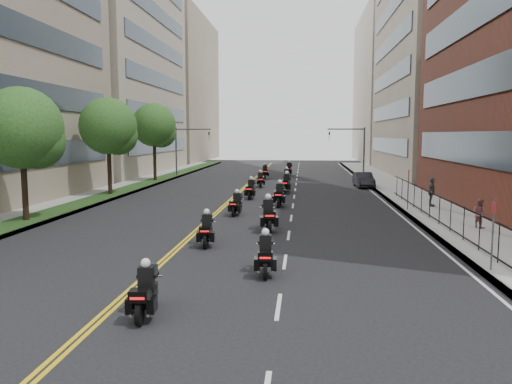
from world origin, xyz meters
TOP-DOWN VIEW (x-y plane):
  - ground at (0.00, 0.00)m, footprint 160.00×160.00m
  - sidewalk_right at (12.00, 25.00)m, footprint 4.00×90.00m
  - sidewalk_left at (-12.00, 25.00)m, footprint 4.00×90.00m
  - grass_strip at (-11.20, 25.00)m, footprint 2.00×90.00m
  - building_right_tan at (21.48, 48.00)m, footprint 15.11×28.00m
  - building_right_far at (21.50, 78.00)m, footprint 15.00×28.00m
  - building_left_mid at (-21.98, 48.00)m, footprint 16.11×28.00m
  - building_left_far at (-22.00, 78.00)m, footprint 16.00×28.00m
  - iron_fence at (11.00, 12.00)m, footprint 0.05×28.00m
  - street_trees at (-11.05, 18.61)m, footprint 4.40×38.40m
  - traffic_signal_right at (9.54, 42.00)m, footprint 4.09×0.20m
  - traffic_signal_left at (-9.54, 42.00)m, footprint 4.09×0.20m
  - motorcycle_0 at (-0.30, -1.08)m, footprint 0.56×2.11m
  - motorcycle_1 at (2.58, 3.24)m, footprint 0.56×2.17m
  - motorcycle_2 at (-0.31, 7.49)m, footprint 0.60×2.18m
  - motorcycle_3 at (2.14, 11.07)m, footprint 0.77×2.53m
  - motorcycle_4 at (-0.10, 15.80)m, footprint 0.60×2.11m
  - motorcycle_5 at (2.31, 19.62)m, footprint 0.60×2.46m
  - motorcycle_6 at (-0.03, 23.43)m, footprint 0.56×2.28m
  - motorcycle_7 at (2.50, 27.53)m, footprint 0.73×2.47m
  - motorcycle_8 at (-0.02, 31.78)m, footprint 0.66×2.15m
  - motorcycle_9 at (2.23, 36.25)m, footprint 0.59×2.18m
  - motorcycle_10 at (-0.25, 40.38)m, footprint 0.65×2.39m
  - motorcycle_11 at (2.22, 44.37)m, footprint 0.73×2.48m
  - parked_sedan at (9.40, 32.57)m, footprint 1.68×4.23m
  - pedestrian_b at (12.73, 12.11)m, footprint 0.83×0.90m
  - pedestrian_c at (12.23, 19.61)m, footprint 0.76×1.19m

SIDE VIEW (x-z plane):
  - ground at x=0.00m, z-range 0.00..0.00m
  - sidewalk_right at x=12.00m, z-range 0.00..0.15m
  - sidewalk_left at x=-12.00m, z-range 0.00..0.15m
  - grass_strip at x=-11.20m, z-range 0.15..0.19m
  - motorcycle_0 at x=-0.30m, z-range -0.16..1.39m
  - motorcycle_4 at x=-0.10m, z-range -0.16..1.40m
  - motorcycle_8 at x=-0.02m, z-range -0.17..1.43m
  - motorcycle_1 at x=2.58m, z-range -0.17..1.43m
  - motorcycle_2 at x=-0.31m, z-range -0.17..1.44m
  - motorcycle_9 at x=2.23m, z-range -0.17..1.44m
  - motorcycle_6 at x=-0.03m, z-range -0.18..1.51m
  - parked_sedan at x=9.40m, z-range 0.00..1.37m
  - motorcycle_10 at x=-0.25m, z-range -0.18..1.58m
  - motorcycle_5 at x=2.31m, z-range -0.19..1.62m
  - motorcycle_7 at x=2.50m, z-range -0.19..1.64m
  - motorcycle_11 at x=2.22m, z-range -0.19..1.64m
  - motorcycle_3 at x=2.14m, z-range -0.20..1.67m
  - pedestrian_b at x=12.73m, z-range 0.15..1.63m
  - iron_fence at x=11.00m, z-range 0.15..1.65m
  - pedestrian_c at x=12.23m, z-range 0.15..2.03m
  - traffic_signal_right at x=9.54m, z-range 0.90..6.50m
  - traffic_signal_left at x=-9.54m, z-range 0.90..6.50m
  - street_trees at x=-11.05m, z-range 1.14..9.12m
  - building_right_far at x=21.50m, z-range 0.00..26.00m
  - building_left_far at x=-22.00m, z-range 0.00..26.00m
  - building_right_tan at x=21.48m, z-range 0.00..30.00m
  - building_left_mid at x=-21.98m, z-range 0.00..34.00m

